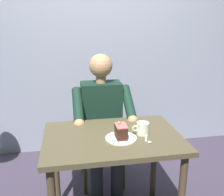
# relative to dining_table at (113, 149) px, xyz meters

# --- Properties ---
(cafe_rear_panel) EXTENTS (6.40, 0.12, 3.00)m
(cafe_rear_panel) POSITION_rel_dining_table_xyz_m (0.00, -1.38, 0.85)
(cafe_rear_panel) COLOR #939BAF
(cafe_rear_panel) RESTS_ON ground
(dining_table) EXTENTS (0.97, 0.67, 0.76)m
(dining_table) POSITION_rel_dining_table_xyz_m (0.00, 0.00, 0.00)
(dining_table) COLOR brown
(dining_table) RESTS_ON ground
(chair) EXTENTS (0.42, 0.42, 0.92)m
(chair) POSITION_rel_dining_table_xyz_m (0.00, -0.67, -0.14)
(chair) COLOR #515521
(chair) RESTS_ON ground
(seated_person) EXTENTS (0.53, 0.58, 1.27)m
(seated_person) POSITION_rel_dining_table_xyz_m (0.00, -0.50, 0.02)
(seated_person) COLOR #142E23
(seated_person) RESTS_ON ground
(dessert_plate) EXTENTS (0.22, 0.22, 0.01)m
(dessert_plate) POSITION_rel_dining_table_xyz_m (-0.05, 0.06, 0.11)
(dessert_plate) COLOR white
(dessert_plate) RESTS_ON dining_table
(cake_slice) EXTENTS (0.07, 0.11, 0.11)m
(cake_slice) POSITION_rel_dining_table_xyz_m (-0.05, 0.06, 0.16)
(cake_slice) COLOR #3B2014
(cake_slice) RESTS_ON dessert_plate
(coffee_cup) EXTENTS (0.12, 0.09, 0.09)m
(coffee_cup) POSITION_rel_dining_table_xyz_m (-0.22, 0.01, 0.15)
(coffee_cup) COLOR silver
(coffee_cup) RESTS_ON dining_table
(dessert_spoon) EXTENTS (0.05, 0.14, 0.01)m
(dessert_spoon) POSITION_rel_dining_table_xyz_m (-0.22, 0.12, 0.11)
(dessert_spoon) COLOR silver
(dessert_spoon) RESTS_ON dining_table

